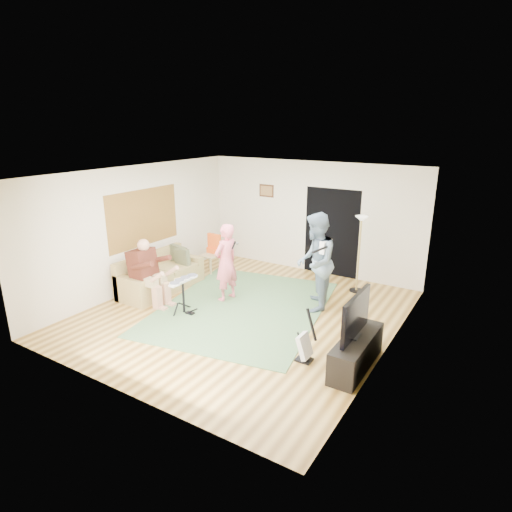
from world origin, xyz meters
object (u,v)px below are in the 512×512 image
at_px(torchiere_lamp, 360,241).
at_px(guitar_spare, 305,346).
at_px(guitarist, 315,262).
at_px(tv_cabinet, 356,352).
at_px(dining_chair, 211,259).
at_px(sofa, 159,278).
at_px(singer, 226,263).
at_px(television, 356,315).
at_px(drum_kit, 183,298).

bearing_deg(torchiere_lamp, guitar_spare, -84.87).
bearing_deg(guitarist, tv_cabinet, 21.74).
bearing_deg(dining_chair, torchiere_lamp, 13.96).
bearing_deg(guitar_spare, sofa, 166.05).
xyz_separation_m(singer, television, (3.13, -1.09, 0.04)).
distance_m(drum_kit, tv_cabinet, 3.50).
bearing_deg(television, dining_chair, 152.64).
relative_size(torchiere_lamp, tv_cabinet, 1.20).
bearing_deg(singer, dining_chair, -123.04).
relative_size(dining_chair, tv_cabinet, 0.67).
bearing_deg(guitarist, television, 20.74).
bearing_deg(torchiere_lamp, drum_kit, -130.89).
xyz_separation_m(guitarist, television, (1.39, -1.64, -0.12)).
relative_size(singer, guitar_spare, 1.80).
bearing_deg(sofa, guitarist, 14.72).
relative_size(sofa, dining_chair, 2.13).
relative_size(singer, torchiere_lamp, 0.97).
xyz_separation_m(drum_kit, dining_chair, (-1.04, 2.21, 0.01)).
relative_size(dining_chair, television, 0.89).
bearing_deg(television, guitarist, 130.44).
bearing_deg(drum_kit, sofa, 153.24).
relative_size(sofa, drum_kit, 2.73).
bearing_deg(tv_cabinet, sofa, 171.01).
bearing_deg(dining_chair, tv_cabinet, -23.61).
relative_size(sofa, singer, 1.22).
height_order(guitarist, guitar_spare, guitarist).
bearing_deg(guitar_spare, drum_kit, 172.64).
relative_size(guitar_spare, torchiere_lamp, 0.54).
bearing_deg(television, drum_kit, 178.21).
distance_m(sofa, tv_cabinet, 4.85).
relative_size(drum_kit, torchiere_lamp, 0.43).
relative_size(guitarist, torchiere_lamp, 1.15).
relative_size(drum_kit, dining_chair, 0.78).
distance_m(singer, tv_cabinet, 3.41).
xyz_separation_m(drum_kit, guitarist, (2.06, 1.53, 0.65)).
distance_m(guitarist, guitar_spare, 2.14).
bearing_deg(television, torchiere_lamp, 108.08).
bearing_deg(sofa, guitar_spare, -13.95).
distance_m(guitarist, torchiere_lamp, 1.41).
height_order(guitarist, television, guitarist).
relative_size(drum_kit, guitarist, 0.38).
xyz_separation_m(dining_chair, tv_cabinet, (4.54, -2.32, -0.08)).
distance_m(guitar_spare, torchiere_lamp, 3.36).
relative_size(guitar_spare, tv_cabinet, 0.64).
bearing_deg(singer, guitarist, 116.69).
distance_m(singer, guitarist, 1.83).
bearing_deg(sofa, drum_kit, -26.76).
height_order(guitar_spare, torchiere_lamp, torchiere_lamp).
height_order(drum_kit, television, television).
distance_m(sofa, dining_chair, 1.59).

